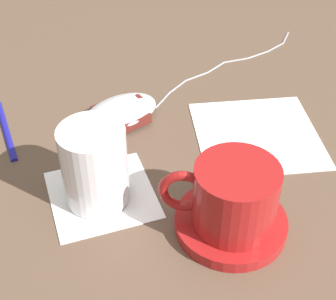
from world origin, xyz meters
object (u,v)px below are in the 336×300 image
(computer_mouse, at_px, (121,112))
(drinking_glass, at_px, (94,165))
(coffee_cup, at_px, (229,198))
(saucer, at_px, (227,225))
(pen, at_px, (4,126))

(computer_mouse, xyz_separation_m, drinking_glass, (0.11, -0.09, 0.03))
(coffee_cup, relative_size, computer_mouse, 0.97)
(saucer, distance_m, drinking_glass, 0.16)
(saucer, bearing_deg, coffee_cup, -67.34)
(coffee_cup, distance_m, computer_mouse, 0.23)
(computer_mouse, relative_size, drinking_glass, 1.14)
(pen, bearing_deg, coffee_cup, 24.69)
(saucer, bearing_deg, pen, -154.85)
(computer_mouse, xyz_separation_m, pen, (-0.07, -0.14, -0.01))
(coffee_cup, bearing_deg, computer_mouse, -179.89)
(coffee_cup, height_order, pen, coffee_cup)
(computer_mouse, distance_m, drinking_glass, 0.15)
(coffee_cup, height_order, computer_mouse, coffee_cup)
(saucer, distance_m, computer_mouse, 0.23)
(computer_mouse, bearing_deg, pen, -117.09)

